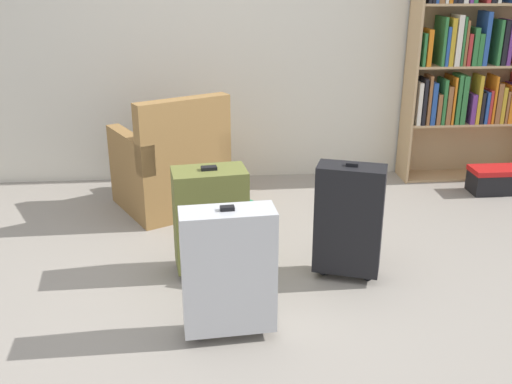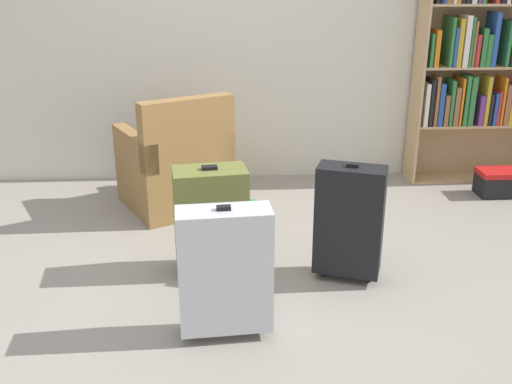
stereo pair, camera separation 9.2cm
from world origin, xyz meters
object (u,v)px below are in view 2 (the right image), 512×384
suitcase_olive (211,217)px  suitcase_black (349,220)px  mug (253,207)px  bookshelf (486,55)px  armchair (176,168)px  storage_box (505,182)px  suitcase_silver (225,270)px

suitcase_olive → suitcase_black: bearing=-10.0°
mug → bookshelf: bearing=19.3°
armchair → bookshelf: bearing=11.5°
armchair → mug: (0.58, -0.17, -0.27)m
bookshelf → storage_box: size_ratio=4.38×
bookshelf → suitcase_silver: bookshelf is taller
armchair → suitcase_silver: size_ratio=1.33×
mug → suitcase_black: size_ratio=0.17×
mug → suitcase_olive: 0.98m
suitcase_black → suitcase_olive: 0.82m
bookshelf → suitcase_black: bookshelf is taller
bookshelf → armchair: 2.69m
suitcase_silver → bookshelf: bearing=46.0°
suitcase_olive → suitcase_silver: bearing=-83.4°
suitcase_silver → suitcase_olive: 0.69m
suitcase_silver → suitcase_olive: bearing=96.6°
mug → suitcase_black: suitcase_black is taller
armchair → mug: size_ratio=7.87×
armchair → storage_box: armchair is taller
storage_box → suitcase_silver: size_ratio=0.63×
bookshelf → suitcase_silver: size_ratio=2.75×
bookshelf → suitcase_silver: (-2.17, -2.25, -0.71)m
armchair → suitcase_black: armchair is taller
mug → suitcase_silver: (-0.21, -1.56, 0.32)m
storage_box → suitcase_black: suitcase_black is taller
bookshelf → armchair: size_ratio=2.07×
bookshelf → storage_box: (0.12, -0.42, -0.96)m
suitcase_black → suitcase_olive: bearing=170.0°
storage_box → suitcase_black: bearing=-140.5°
mug → suitcase_black: (0.51, -1.02, 0.33)m
suitcase_silver → suitcase_black: suitcase_black is taller
armchair → suitcase_olive: size_ratio=1.39×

